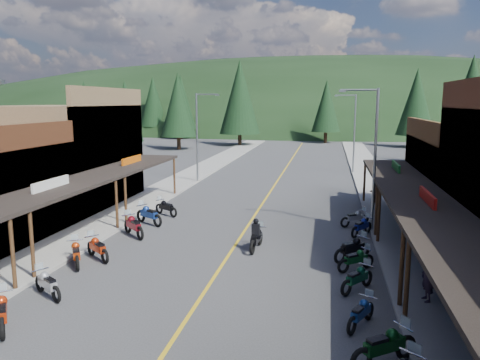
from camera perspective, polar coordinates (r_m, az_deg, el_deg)
The scene contains 35 objects.
ground at distance 20.50m, azimuth -2.83°, elevation -11.26°, with size 220.00×220.00×0.00m, color #38383A.
centerline at distance 39.56m, azimuth 3.95°, elevation -1.07°, with size 0.15×90.00×0.01m, color gold.
sidewalk_west at distance 41.46m, azimuth -8.07°, elevation -0.55°, with size 3.40×94.00×0.15m, color gray.
sidewalk_east at distance 39.51m, azimuth 16.58°, elevation -1.36°, with size 3.40×94.00×0.15m, color gray.
shop_west_3 at distance 35.29m, azimuth -20.66°, elevation 2.82°, with size 10.90×10.20×8.20m.
streetlight_1 at distance 42.31m, azimuth -5.09°, elevation 5.69°, with size 2.16×0.18×8.00m.
streetlight_2 at distance 26.88m, azimuth 15.84°, elevation 3.17°, with size 2.16×0.18×8.00m.
streetlight_3 at distance 48.76m, azimuth 13.61°, elevation 5.97°, with size 2.16×0.18×8.00m.
ridge_hill at distance 153.86m, azimuth 9.08°, elevation 6.72°, with size 310.00×140.00×60.00m, color black.
pine_0 at distance 92.11m, azimuth -18.41°, elevation 8.57°, with size 5.04×5.04×11.00m.
pine_1 at distance 93.10m, azimuth -7.23°, elevation 9.45°, with size 5.88×5.88×12.50m.
pine_2 at distance 77.99m, azimuth -0.03°, elevation 10.07°, with size 6.72×6.72×14.00m.
pine_3 at distance 84.63m, azimuth 10.48°, elevation 8.85°, with size 5.04×5.04×11.00m.
pine_4 at distance 79.77m, azimuth 20.70°, elevation 8.91°, with size 5.88×5.88×12.50m.
pine_7 at distance 101.43m, azimuth -10.54°, elevation 9.37°, with size 5.88×5.88×12.50m.
pine_8 at distance 64.36m, azimuth -13.78°, elevation 8.12°, with size 4.48×4.48×10.00m.
pine_10 at distance 72.23m, azimuth -7.56°, elevation 9.08°, with size 5.38×5.38×11.60m.
pine_11 at distance 58.70m, azimuth 26.30°, elevation 8.49°, with size 5.82×5.82×12.40m.
bike_west_5 at distance 17.40m, azimuth -27.05°, elevation -14.01°, with size 0.74×2.21×1.26m, color #AA2A0C, non-canonical shape.
bike_west_6 at distance 19.32m, azimuth -22.43°, elevation -11.52°, with size 0.67×2.01×1.15m, color #A8A8AE, non-canonical shape.
bike_west_7 at distance 22.37m, azimuth -19.35°, elevation -8.33°, with size 0.72×2.16×1.24m, color #BB370D, non-canonical shape.
bike_west_8 at distance 22.89m, azimuth -16.98°, elevation -7.82°, with size 0.71×2.14×1.22m, color #BC2D0D, non-canonical shape.
bike_west_9 at distance 26.13m, azimuth -12.85°, elevation -5.35°, with size 0.78×2.34×1.34m, color maroon, non-canonical shape.
bike_west_10 at distance 28.47m, azimuth -11.05°, elevation -4.06°, with size 0.78×2.34×1.34m, color navy, non-canonical shape.
bike_west_11 at distance 30.53m, azimuth -9.00°, elevation -3.24°, with size 0.68×2.04×1.17m, color black, non-canonical shape.
bike_east_5 at distance 14.28m, azimuth 17.21°, elevation -18.63°, with size 0.74×2.22×1.27m, color #0B3814, non-canonical shape.
bike_east_6 at distance 16.26m, azimuth 14.52°, elevation -15.29°, with size 0.62×1.87×1.07m, color navy, non-canonical shape.
bike_east_7 at distance 19.01m, azimuth 14.10°, elevation -11.43°, with size 0.66×1.99×1.14m, color #0C3F27, non-canonical shape.
bike_east_8 at distance 21.18m, azimuth 13.95°, elevation -9.28°, with size 0.64×1.92×1.10m, color #0D451C, non-canonical shape.
bike_east_9 at distance 22.37m, azimuth 13.55°, elevation -8.01°, with size 0.74×2.21×1.27m, color black, non-canonical shape.
bike_east_10 at distance 26.57m, azimuth 14.61°, elevation -5.40°, with size 0.66×1.98×1.13m, color navy, non-canonical shape.
bike_east_11 at distance 28.39m, azimuth 13.82°, elevation -4.44°, with size 0.65×1.94×1.11m, color #9B9CA0, non-canonical shape.
rider_on_bike at distance 23.29m, azimuth 2.00°, elevation -6.95°, with size 0.92×2.25×1.67m.
pedestrian_east_a at distance 18.42m, azimuth 21.96°, elevation -10.76°, with size 0.70×0.46×1.91m, color #2B1F2F.
pedestrian_east_b at distance 34.60m, azimuth 16.05°, elevation -1.36°, with size 0.79×0.45×1.62m, color brown.
Camera 1 is at (4.53, -18.62, 7.28)m, focal length 35.00 mm.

